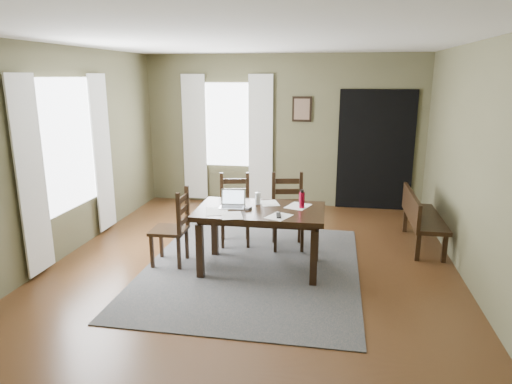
% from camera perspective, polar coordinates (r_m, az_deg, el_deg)
% --- Properties ---
extents(ground, '(5.00, 6.00, 0.01)m').
position_cam_1_polar(ground, '(5.74, -0.53, -9.52)').
color(ground, '#492C16').
extents(room_shell, '(5.02, 6.02, 2.71)m').
position_cam_1_polar(room_shell, '(5.28, -0.57, 8.74)').
color(room_shell, brown).
rests_on(room_shell, ground).
extents(rug, '(2.60, 3.20, 0.01)m').
position_cam_1_polar(rug, '(5.74, -0.53, -9.42)').
color(rug, '#3B3B3B').
rests_on(rug, ground).
extents(dining_table, '(1.54, 0.94, 0.76)m').
position_cam_1_polar(dining_table, '(5.48, 0.55, -3.07)').
color(dining_table, black).
rests_on(dining_table, rug).
extents(chair_end, '(0.44, 0.44, 0.97)m').
position_cam_1_polar(chair_end, '(5.79, -10.33, -4.46)').
color(chair_end, black).
rests_on(chair_end, rug).
extents(chair_back_left, '(0.52, 0.52, 0.98)m').
position_cam_1_polar(chair_back_left, '(6.42, -2.65, -2.29)').
color(chair_back_left, black).
rests_on(chair_back_left, rug).
extents(chair_back_right, '(0.52, 0.52, 1.02)m').
position_cam_1_polar(chair_back_right, '(6.29, 3.98, -2.50)').
color(chair_back_right, black).
rests_on(chair_back_right, rug).
extents(bench, '(0.43, 1.34, 0.76)m').
position_cam_1_polar(bench, '(6.72, 19.78, -2.65)').
color(bench, black).
rests_on(bench, ground).
extents(laptop, '(0.32, 0.26, 0.20)m').
position_cam_1_polar(laptop, '(5.54, -2.92, -1.31)').
color(laptop, '#B7B7BC').
rests_on(laptop, dining_table).
extents(computer_mouse, '(0.08, 0.10, 0.03)m').
position_cam_1_polar(computer_mouse, '(5.41, -0.96, -2.08)').
color(computer_mouse, '#3F3F42').
rests_on(computer_mouse, dining_table).
extents(tv_remote, '(0.08, 0.19, 0.02)m').
position_cam_1_polar(tv_remote, '(5.17, 2.85, -2.94)').
color(tv_remote, black).
rests_on(tv_remote, dining_table).
extents(drinking_glass, '(0.08, 0.08, 0.15)m').
position_cam_1_polar(drinking_glass, '(5.62, 0.22, -0.81)').
color(drinking_glass, silver).
rests_on(drinking_glass, dining_table).
extents(water_bottle, '(0.07, 0.07, 0.23)m').
position_cam_1_polar(water_bottle, '(5.49, 5.75, -0.95)').
color(water_bottle, '#A50C2B').
rests_on(water_bottle, dining_table).
extents(paper_a, '(0.34, 0.39, 0.00)m').
position_cam_1_polar(paper_a, '(5.37, -4.93, -2.42)').
color(paper_a, white).
rests_on(paper_a, dining_table).
extents(paper_b, '(0.33, 0.36, 0.00)m').
position_cam_1_polar(paper_b, '(5.16, 2.85, -3.06)').
color(paper_b, white).
rests_on(paper_b, dining_table).
extents(paper_c, '(0.30, 0.34, 0.00)m').
position_cam_1_polar(paper_c, '(5.69, 1.68, -1.40)').
color(paper_c, white).
rests_on(paper_c, dining_table).
extents(paper_d, '(0.34, 0.38, 0.00)m').
position_cam_1_polar(paper_d, '(5.58, 5.27, -1.76)').
color(paper_d, white).
rests_on(paper_d, dining_table).
extents(paper_e, '(0.31, 0.36, 0.00)m').
position_cam_1_polar(paper_e, '(5.20, -3.04, -2.95)').
color(paper_e, white).
rests_on(paper_e, dining_table).
extents(window_left, '(0.01, 1.30, 1.70)m').
position_cam_1_polar(window_left, '(6.43, -22.52, 5.48)').
color(window_left, white).
rests_on(window_left, ground).
extents(window_back, '(1.00, 0.01, 1.50)m').
position_cam_1_polar(window_back, '(8.41, -3.60, 8.38)').
color(window_back, white).
rests_on(window_back, ground).
extents(curtain_left_near, '(0.03, 0.48, 2.30)m').
position_cam_1_polar(curtain_left_near, '(5.78, -26.30, 1.70)').
color(curtain_left_near, silver).
rests_on(curtain_left_near, ground).
extents(curtain_left_far, '(0.03, 0.48, 2.30)m').
position_cam_1_polar(curtain_left_far, '(7.15, -18.65, 4.58)').
color(curtain_left_far, silver).
rests_on(curtain_left_far, ground).
extents(curtain_back_left, '(0.44, 0.03, 2.30)m').
position_cam_1_polar(curtain_back_left, '(8.58, -7.68, 6.71)').
color(curtain_back_left, silver).
rests_on(curtain_back_left, ground).
extents(curtain_back_right, '(0.44, 0.03, 2.30)m').
position_cam_1_polar(curtain_back_right, '(8.29, 0.58, 6.57)').
color(curtain_back_right, silver).
rests_on(curtain_back_right, ground).
extents(framed_picture, '(0.34, 0.03, 0.44)m').
position_cam_1_polar(framed_picture, '(8.17, 5.76, 10.27)').
color(framed_picture, black).
rests_on(framed_picture, ground).
extents(doorway_back, '(1.30, 0.03, 2.10)m').
position_cam_1_polar(doorway_back, '(8.26, 14.69, 5.03)').
color(doorway_back, black).
rests_on(doorway_back, ground).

